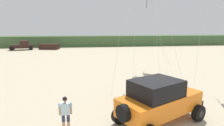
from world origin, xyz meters
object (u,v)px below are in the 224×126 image
object	(u,v)px
person_watching	(65,112)
distant_pickup	(22,46)
distant_sedan	(49,47)
jeep	(159,100)

from	to	relation	value
person_watching	distant_pickup	world-z (taller)	distant_pickup
person_watching	distant_sedan	size ratio (longest dim) A/B	0.40
jeep	person_watching	world-z (taller)	jeep
person_watching	distant_pickup	distance (m)	36.44
person_watching	distant_pickup	size ratio (longest dim) A/B	0.34
distant_pickup	distant_sedan	distance (m)	5.59
distant_pickup	jeep	bearing A→B (deg)	-63.10
jeep	distant_pickup	distance (m)	38.15
person_watching	distant_sedan	xyz separation A→B (m)	(-7.14, 34.42, -0.34)
distant_pickup	distant_sedan	xyz separation A→B (m)	(5.57, 0.27, -0.34)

